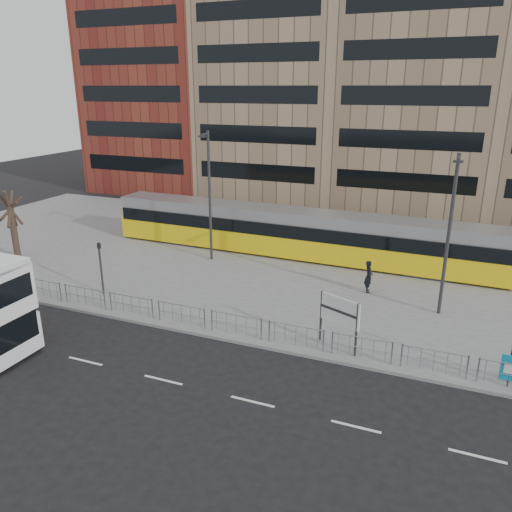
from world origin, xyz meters
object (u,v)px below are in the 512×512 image
at_px(ad_panel, 510,369).
at_px(bare_tree, 7,187).
at_px(tram, 297,233).
at_px(station_sign, 339,313).
at_px(traffic_light_west, 100,262).
at_px(lamp_post_west, 209,192).
at_px(lamp_post_east, 449,230).
at_px(pedestrian, 369,276).

height_order(ad_panel, bare_tree, bare_tree).
bearing_deg(tram, station_sign, -63.01).
bearing_deg(tram, bare_tree, -155.56).
height_order(traffic_light_west, lamp_post_west, lamp_post_west).
relative_size(lamp_post_east, bare_tree, 1.21).
bearing_deg(lamp_post_east, bare_tree, -177.11).
relative_size(station_sign, bare_tree, 0.36).
xyz_separation_m(pedestrian, traffic_light_west, (-14.08, -6.06, 1.02)).
height_order(station_sign, bare_tree, bare_tree).
bearing_deg(ad_panel, traffic_light_west, -179.03).
xyz_separation_m(tram, station_sign, (5.74, -11.90, 0.09)).
height_order(station_sign, ad_panel, station_sign).
bearing_deg(lamp_post_west, station_sign, -39.14).
relative_size(ad_panel, lamp_post_east, 0.17).
distance_m(station_sign, bare_tree, 24.30).
relative_size(tram, bare_tree, 4.03).
relative_size(tram, station_sign, 11.13).
bearing_deg(lamp_post_east, lamp_post_west, 167.66).
height_order(pedestrian, bare_tree, bare_tree).
distance_m(tram, traffic_light_west, 13.56).
xyz_separation_m(lamp_post_east, bare_tree, (-27.86, -1.41, 0.39)).
bearing_deg(traffic_light_west, station_sign, 16.08).
bearing_deg(traffic_light_west, lamp_post_east, 34.60).
xyz_separation_m(station_sign, pedestrian, (0.13, 7.18, -0.79)).
bearing_deg(pedestrian, ad_panel, -154.09).
xyz_separation_m(ad_panel, lamp_post_east, (-2.90, 6.14, 3.76)).
bearing_deg(lamp_post_west, pedestrian, -8.90).
bearing_deg(station_sign, traffic_light_west, -161.14).
xyz_separation_m(traffic_light_west, lamp_post_west, (3.01, 7.79, 2.76)).
bearing_deg(tram, traffic_light_west, -126.06).
height_order(ad_panel, lamp_post_west, lamp_post_west).
xyz_separation_m(ad_panel, traffic_light_west, (-21.00, 1.65, 1.17)).
distance_m(pedestrian, bare_tree, 24.37).
bearing_deg(ad_panel, lamp_post_east, 120.76).
bearing_deg(lamp_post_west, lamp_post_east, -12.34).
height_order(station_sign, lamp_post_east, lamp_post_east).
distance_m(station_sign, pedestrian, 7.22).
height_order(tram, traffic_light_west, tram).
xyz_separation_m(station_sign, ad_panel, (7.04, -0.53, -0.93)).
bearing_deg(pedestrian, station_sign, 162.99).
relative_size(traffic_light_west, lamp_post_east, 0.37).
distance_m(station_sign, lamp_post_east, 7.52).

